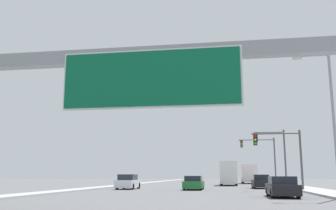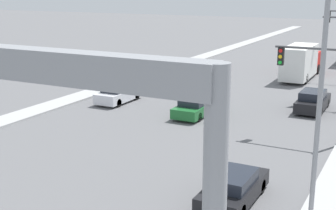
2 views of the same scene
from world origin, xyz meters
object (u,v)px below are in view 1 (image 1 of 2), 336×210
object	(u,v)px
traffic_light_far_intersection	(263,153)
car_mid_right	(261,182)
street_lamp_right	(329,111)
traffic_light_mid_block	(275,149)
traffic_light_near_intersection	(284,149)
car_far_left	(128,182)
car_mid_center	(282,187)
truck_box_primary	(229,173)
truck_box_secondary	(249,174)
sign_gantry	(151,75)
car_near_right	(194,183)

from	to	relation	value
traffic_light_far_intersection	car_mid_right	bearing A→B (deg)	-97.12
traffic_light_far_intersection	street_lamp_right	size ratio (longest dim) A/B	0.72
traffic_light_mid_block	traffic_light_near_intersection	bearing A→B (deg)	-92.66
car_mid_right	street_lamp_right	bearing A→B (deg)	-80.28
traffic_light_far_intersection	traffic_light_mid_block	bearing A→B (deg)	-87.02
car_mid_right	car_far_left	world-z (taller)	car_far_left
traffic_light_near_intersection	street_lamp_right	world-z (taller)	street_lamp_right
car_mid_center	traffic_light_mid_block	distance (m)	20.83
car_mid_center	street_lamp_right	distance (m)	5.88
car_mid_center	truck_box_primary	world-z (taller)	truck_box_primary
truck_box_primary	traffic_light_far_intersection	size ratio (longest dim) A/B	1.29
truck_box_secondary	traffic_light_far_intersection	xyz separation A→B (m)	(1.67, -11.42, 3.03)
car_mid_center	traffic_light_mid_block	size ratio (longest dim) A/B	0.64
car_far_left	truck_box_primary	world-z (taller)	truck_box_primary
car_mid_right	traffic_light_near_intersection	bearing A→B (deg)	-75.50
street_lamp_right	traffic_light_near_intersection	bearing A→B (deg)	96.86
traffic_light_near_intersection	traffic_light_mid_block	world-z (taller)	traffic_light_mid_block
sign_gantry	car_mid_right	world-z (taller)	sign_gantry
car_far_left	traffic_light_mid_block	distance (m)	18.37
car_far_left	traffic_light_far_intersection	bearing A→B (deg)	48.63
car_mid_center	truck_box_primary	distance (m)	29.31
sign_gantry	car_far_left	xyz separation A→B (m)	(-7.00, 22.31, -5.36)
car_near_right	traffic_light_near_intersection	bearing A→B (deg)	-9.94
sign_gantry	truck_box_primary	xyz separation A→B (m)	(3.50, 38.84, -4.39)
car_far_left	traffic_light_near_intersection	bearing A→B (deg)	-8.00
truck_box_primary	traffic_light_mid_block	world-z (taller)	traffic_light_mid_block
truck_box_secondary	traffic_light_near_intersection	world-z (taller)	traffic_light_near_intersection
traffic_light_near_intersection	truck_box_secondary	bearing A→B (deg)	93.14
car_far_left	truck_box_primary	size ratio (longest dim) A/B	0.48
truck_box_secondary	car_far_left	bearing A→B (deg)	-115.60
traffic_light_near_intersection	truck_box_primary	bearing A→B (deg)	105.58
traffic_light_mid_block	car_mid_center	bearing A→B (deg)	-96.14
car_near_right	car_mid_right	world-z (taller)	car_mid_right
truck_box_primary	street_lamp_right	distance (m)	31.05
sign_gantry	traffic_light_mid_block	world-z (taller)	sign_gantry
car_mid_right	street_lamp_right	size ratio (longest dim) A/B	0.49
car_near_right	traffic_light_near_intersection	distance (m)	9.42
sign_gantry	car_near_right	distance (m)	22.30
car_mid_center	car_near_right	bearing A→B (deg)	120.52
car_mid_right	car_far_left	bearing A→B (deg)	-162.35
truck_box_primary	traffic_light_mid_block	bearing A→B (deg)	-56.93
sign_gantry	truck_box_secondary	xyz separation A→B (m)	(7.00, 51.53, -4.43)
car_far_left	traffic_light_far_intersection	world-z (taller)	traffic_light_far_intersection
car_mid_right	truck_box_primary	distance (m)	12.61
car_mid_center	street_lamp_right	xyz separation A→B (m)	(3.09, -1.02, 4.89)
traffic_light_near_intersection	traffic_light_far_intersection	xyz separation A→B (m)	(-0.06, 20.00, 0.81)
car_mid_center	traffic_light_near_intersection	world-z (taller)	traffic_light_near_intersection
car_mid_right	truck_box_primary	size ratio (longest dim) A/B	0.53
car_mid_center	traffic_light_near_intersection	size ratio (longest dim) A/B	0.78
car_mid_center	car_mid_right	size ratio (longest dim) A/B	0.94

